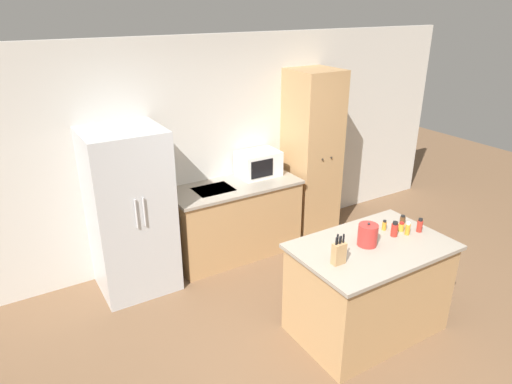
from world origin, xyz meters
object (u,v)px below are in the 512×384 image
spice_bottle_amber_oil (403,219)px  spice_bottle_orange_cap (394,229)px  kettle (368,235)px  pantry_cabinet (311,155)px  spice_bottle_green_herb (384,225)px  refrigerator (130,212)px  spice_bottle_tall_dark (401,227)px  spice_bottle_short_red (420,225)px  spice_bottle_pale_salt (408,229)px  knife_block (339,253)px  microwave (258,164)px

spice_bottle_amber_oil → spice_bottle_orange_cap: bearing=-152.1°
kettle → pantry_cabinet: bearing=66.2°
pantry_cabinet → spice_bottle_green_herb: (-0.49, -1.76, -0.12)m
spice_bottle_amber_oil → refrigerator: bearing=142.2°
spice_bottle_tall_dark → spice_bottle_short_red: bearing=-38.2°
refrigerator → spice_bottle_orange_cap: size_ratio=12.21×
spice_bottle_tall_dark → kettle: 0.48m
spice_bottle_orange_cap → spice_bottle_pale_salt: bearing=-19.6°
pantry_cabinet → spice_bottle_short_red: size_ratio=15.90×
knife_block → spice_bottle_pale_salt: knife_block is taller
spice_bottle_pale_salt → kettle: 0.46m
pantry_cabinet → spice_bottle_short_red: bearing=-96.7°
spice_bottle_amber_oil → spice_bottle_orange_cap: spice_bottle_orange_cap is taller
microwave → kettle: 1.99m
pantry_cabinet → spice_bottle_tall_dark: (-0.36, -1.85, -0.13)m
microwave → refrigerator: bearing=-174.7°
pantry_cabinet → spice_bottle_short_red: pantry_cabinet is taller
microwave → knife_block: 2.15m
knife_block → microwave: bearing=76.2°
microwave → spice_bottle_orange_cap: size_ratio=3.45×
spice_bottle_green_herb → spice_bottle_orange_cap: 0.14m
refrigerator → knife_block: 2.26m
pantry_cabinet → spice_bottle_orange_cap: 1.96m
refrigerator → spice_bottle_tall_dark: (2.05, -1.80, 0.07)m
pantry_cabinet → kettle: bearing=-113.8°
spice_bottle_pale_salt → spice_bottle_orange_cap: size_ratio=0.88×
spice_bottle_amber_oil → spice_bottle_pale_salt: spice_bottle_pale_salt is taller
kettle → spice_bottle_pale_salt: bearing=-6.5°
knife_block → spice_bottle_short_red: size_ratio=2.01×
knife_block → kettle: bearing=14.1°
spice_bottle_pale_salt → kettle: bearing=173.5°
spice_bottle_amber_oil → spice_bottle_green_herb: spice_bottle_green_herb is taller
microwave → kettle: (-0.09, -1.99, -0.06)m
spice_bottle_green_herb → kettle: bearing=-159.7°
pantry_cabinet → spice_bottle_tall_dark: 1.89m
refrigerator → spice_bottle_short_red: 2.90m
spice_bottle_green_herb → kettle: (-0.34, -0.13, 0.05)m
spice_bottle_green_herb → microwave: bearing=97.9°
pantry_cabinet → spice_bottle_amber_oil: size_ratio=26.14×
spice_bottle_tall_dark → spice_bottle_green_herb: 0.16m
spice_bottle_amber_oil → spice_bottle_green_herb: size_ratio=0.83×
spice_bottle_green_herb → spice_bottle_orange_cap: bearing=-94.5°
spice_bottle_tall_dark → pantry_cabinet: bearing=79.0°
knife_block → spice_bottle_tall_dark: size_ratio=3.24×
microwave → spice_bottle_tall_dark: 1.99m
pantry_cabinet → kettle: 2.06m
spice_bottle_green_herb → refrigerator: bearing=138.5°
pantry_cabinet → spice_bottle_orange_cap: bearing=-104.8°
spice_bottle_tall_dark → spice_bottle_orange_cap: size_ratio=0.58×
spice_bottle_tall_dark → spice_bottle_green_herb: size_ratio=0.84×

